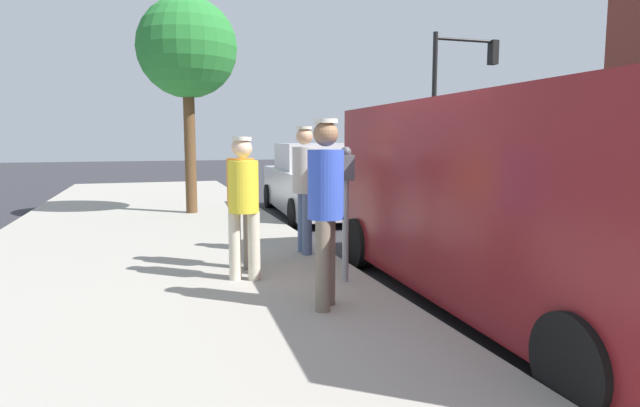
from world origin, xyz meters
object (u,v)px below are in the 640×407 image
(pedestrian_in_yellow, at_px, (244,200))
(parked_van, at_px, (516,198))
(pedestrian_in_blue, at_px, (326,200))
(street_tree, at_px, (187,49))
(traffic_light_corner, at_px, (457,86))
(parking_meter_near, at_px, (346,191))
(parked_sedan_behind, at_px, (317,183))
(pedestrian_in_gray, at_px, (305,181))
(pedestrian_in_orange, at_px, (241,194))

(pedestrian_in_yellow, height_order, parked_van, parked_van)
(pedestrian_in_blue, height_order, street_tree, street_tree)
(pedestrian_in_blue, relative_size, traffic_light_corner, 0.34)
(parking_meter_near, relative_size, street_tree, 0.33)
(parked_van, bearing_deg, parked_sedan_behind, -90.71)
(pedestrian_in_blue, distance_m, parked_van, 2.01)
(traffic_light_corner, bearing_deg, parking_meter_near, 53.13)
(parking_meter_near, relative_size, pedestrian_in_yellow, 0.94)
(parking_meter_near, bearing_deg, pedestrian_in_gray, -89.35)
(parking_meter_near, bearing_deg, pedestrian_in_blue, 58.55)
(pedestrian_in_yellow, height_order, pedestrian_in_gray, pedestrian_in_gray)
(pedestrian_in_orange, height_order, pedestrian_in_yellow, pedestrian_in_orange)
(pedestrian_in_blue, xyz_separation_m, street_tree, (0.72, -7.19, 2.45))
(pedestrian_in_orange, bearing_deg, parked_van, 142.04)
(parked_van, bearing_deg, pedestrian_in_blue, -3.81)
(pedestrian_in_orange, bearing_deg, traffic_light_corner, -133.14)
(parking_meter_near, height_order, pedestrian_in_yellow, pedestrian_in_yellow)
(parked_sedan_behind, height_order, traffic_light_corner, traffic_light_corner)
(parking_meter_near, bearing_deg, traffic_light_corner, -126.87)
(parked_sedan_behind, distance_m, street_tree, 4.03)
(parked_sedan_behind, relative_size, traffic_light_corner, 0.87)
(parked_van, height_order, street_tree, street_tree)
(parking_meter_near, xyz_separation_m, parked_van, (-1.50, 0.96, -0.03))
(pedestrian_in_orange, bearing_deg, parking_meter_near, 135.48)
(parked_van, distance_m, traffic_light_corner, 13.15)
(pedestrian_in_orange, xyz_separation_m, parked_van, (-2.51, 1.96, 0.08))
(pedestrian_in_blue, height_order, parked_van, parked_van)
(pedestrian_in_blue, height_order, pedestrian_in_gray, pedestrian_in_blue)
(pedestrian_in_yellow, bearing_deg, traffic_light_corner, -131.65)
(parking_meter_near, xyz_separation_m, traffic_light_corner, (-7.77, -10.36, 2.34))
(pedestrian_in_yellow, xyz_separation_m, parked_sedan_behind, (-2.66, -5.75, -0.33))
(pedestrian_in_gray, bearing_deg, parking_meter_near, 90.65)
(parked_van, relative_size, parked_sedan_behind, 1.17)
(parked_sedan_behind, relative_size, street_tree, 0.99)
(traffic_light_corner, distance_m, street_tree, 9.85)
(pedestrian_in_blue, relative_size, parked_van, 0.34)
(pedestrian_in_yellow, distance_m, parked_van, 2.92)
(pedestrian_in_blue, xyz_separation_m, pedestrian_in_gray, (-0.49, -2.43, -0.01))
(pedestrian_in_blue, bearing_deg, street_tree, -84.29)
(traffic_light_corner, bearing_deg, pedestrian_in_orange, 46.86)
(pedestrian_in_blue, bearing_deg, pedestrian_in_orange, -74.67)
(pedestrian_in_yellow, bearing_deg, parked_sedan_behind, -114.83)
(pedestrian_in_yellow, xyz_separation_m, pedestrian_in_gray, (-1.05, -1.18, 0.10))
(pedestrian_in_orange, distance_m, street_tree, 5.94)
(pedestrian_in_gray, height_order, street_tree, street_tree)
(traffic_light_corner, relative_size, street_tree, 1.14)
(pedestrian_in_yellow, height_order, parked_sedan_behind, pedestrian_in_yellow)
(pedestrian_in_yellow, height_order, pedestrian_in_blue, pedestrian_in_blue)
(pedestrian_in_blue, bearing_deg, parking_meter_near, -121.45)
(parked_sedan_behind, distance_m, traffic_light_corner, 7.96)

